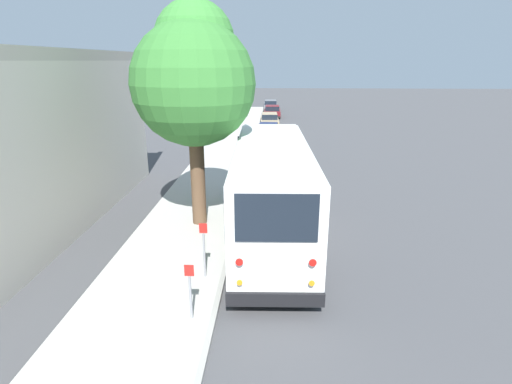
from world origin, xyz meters
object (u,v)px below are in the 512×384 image
Objects in this scene: shuttle_bus at (272,187)px; parked_sedan_black at (270,152)px; sign_post_near at (190,291)px; parked_sedan_gray at (271,106)px; parked_sedan_tan at (269,120)px; street_tree at (194,76)px; parked_sedan_maroon at (272,112)px; parked_sedan_navy at (268,132)px; sign_post_far at (204,250)px.

parked_sedan_black is at bearing -0.80° from shuttle_bus.
shuttle_bus is 5.26m from sign_post_near.
parked_sedan_gray is at bearing -1.92° from sign_post_near.
parked_sedan_tan is 0.58× the size of street_tree.
sign_post_near reaches higher than parked_sedan_tan.
parked_sedan_maroon is 2.93× the size of sign_post_near.
parked_sedan_navy is 13.48m from parked_sedan_maroon.
parked_sedan_navy is 1.02× the size of parked_sedan_gray.
sign_post_near is (-42.94, 1.44, 0.29)m from parked_sedan_gray.
parked_sedan_gray reaches higher than parked_sedan_tan.
parked_sedan_maroon is (31.98, 0.16, -1.35)m from shuttle_bus.
shuttle_bus reaches higher than parked_sedan_navy.
parked_sedan_black is at bearing -14.30° from street_tree.
parked_sedan_black is at bearing 179.23° from parked_sedan_gray.
parked_sedan_navy is at bearing -7.57° from street_tree.
parked_sedan_navy is 21.41m from sign_post_far.
parked_sedan_maroon is (6.70, -0.23, -0.00)m from parked_sedan_tan.
sign_post_near is (-4.80, 1.86, -1.05)m from shuttle_bus.
shuttle_bus reaches higher than parked_sedan_black.
shuttle_bus reaches higher than sign_post_near.
sign_post_near is at bearing 157.24° from shuttle_bus.
parked_sedan_tan is at bearing 177.67° from parked_sedan_maroon.
street_tree reaches higher than parked_sedan_black.
parked_sedan_navy is (7.28, 0.26, -0.02)m from parked_sedan_black.
parked_sedan_navy is 6.77m from parked_sedan_tan.
parked_sedan_navy reaches higher than parked_sedan_maroon.
shuttle_bus is 2.19× the size of parked_sedan_maroon.
parked_sedan_gray is at bearing -2.81° from parked_sedan_black.
parked_sedan_maroon is 2.56× the size of sign_post_far.
parked_sedan_black is 3.33× the size of sign_post_near.
shuttle_bus is 1.93× the size of parked_sedan_black.
parked_sedan_tan is at bearing 3.59° from parked_sedan_navy.
parked_sedan_navy is at bearing -1.33° from parked_sedan_black.
parked_sedan_gray reaches higher than parked_sedan_maroon.
sign_post_far is at bearing 0.00° from sign_post_near.
parked_sedan_black is 1.04× the size of parked_sedan_tan.
parked_sedan_navy reaches higher than parked_sedan_tan.
parked_sedan_gray is 3.27× the size of sign_post_near.
sign_post_far is (-28.14, 1.46, 0.40)m from parked_sedan_tan.
parked_sedan_tan is 6.71m from parked_sedan_maroon.
shuttle_bus is at bearing 179.94° from parked_sedan_maroon.
street_tree is 6.12m from sign_post_far.
parked_sedan_navy is 18.13m from street_tree.
parked_sedan_navy is 1.04× the size of parked_sedan_tan.
parked_sedan_gray is (12.87, 0.02, 0.01)m from parked_sedan_tan.
parked_sedan_black is at bearing -174.20° from parked_sedan_navy.
shuttle_bus is 6.42× the size of sign_post_near.
shuttle_bus is 1.93× the size of parked_sedan_navy.
shuttle_bus is 32.00m from parked_sedan_maroon.
shuttle_bus is 5.60× the size of sign_post_far.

